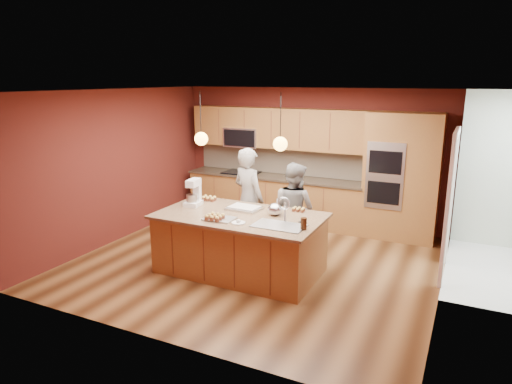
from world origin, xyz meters
The scene contains 24 objects.
floor centered at (0.00, 0.00, 0.00)m, with size 5.50×5.50×0.00m, color #422511.
ceiling centered at (0.00, 0.00, 2.70)m, with size 5.50×5.50×0.00m, color silver.
wall_back centered at (0.00, 2.50, 1.35)m, with size 5.50×5.50×0.00m, color #511B16.
wall_front centered at (0.00, -2.50, 1.35)m, with size 5.50×5.50×0.00m, color #511B16.
wall_left centered at (-2.75, 0.00, 1.35)m, with size 5.00×5.00×0.00m, color #511B16.
wall_right centered at (2.75, 0.00, 1.35)m, with size 5.00×5.00×0.00m, color #511B16.
cabinet_run centered at (-0.68, 2.25, 0.98)m, with size 3.74×0.64×2.30m.
oven_column centered at (1.85, 2.19, 1.15)m, with size 1.30×0.62×2.30m.
doorway_trim centered at (2.73, 0.80, 1.05)m, with size 0.08×1.11×2.20m, color white, non-canonical shape.
pendant_left centered at (-0.71, -0.41, 2.00)m, with size 0.20×0.20×0.80m.
pendant_right centered at (0.56, -0.41, 2.00)m, with size 0.20×0.20×0.80m.
island centered at (-0.06, -0.41, 0.46)m, with size 2.46×1.38×1.28m.
person_left centered at (-0.40, 0.53, 0.88)m, with size 0.64×0.42×1.76m, color black.
person_right centered at (0.43, 0.53, 0.79)m, with size 0.76×0.60×1.57m, color slate.
stand_mixer centered at (-0.97, -0.27, 1.09)m, with size 0.26×0.33×0.42m.
sheet_cake centered at (-0.14, -0.13, 0.93)m, with size 0.53×0.40×0.05m.
cooling_rack centered at (-0.23, -0.74, 0.92)m, with size 0.43×0.31×0.02m, color silver.
mixing_bowl centered at (0.41, -0.21, 0.99)m, with size 0.22×0.22×0.19m, color silver.
plate centered at (0.10, -0.79, 0.91)m, with size 0.20×0.20×0.01m, color white.
tumbler centered at (1.02, -0.65, 0.99)m, with size 0.08×0.08×0.17m, color #331B0C.
phone centered at (0.91, -0.38, 0.91)m, with size 0.12×0.06×0.01m, color black.
cupcakes_left centered at (-0.91, 0.08, 0.94)m, with size 0.26×0.17×0.08m, color #D7B155, non-canonical shape.
cupcakes_rack centered at (-0.27, -0.82, 0.96)m, with size 0.25×0.25×0.07m, color #D7B155, non-canonical shape.
cupcakes_right centered at (0.66, 0.13, 0.94)m, with size 0.21×0.14×0.06m, color #D7B155, non-canonical shape.
Camera 1 is at (2.96, -6.16, 2.88)m, focal length 32.00 mm.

